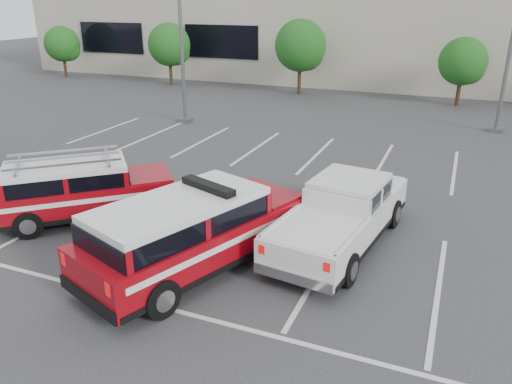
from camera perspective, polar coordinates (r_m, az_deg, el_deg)
ground at (r=13.16m, az=-4.06°, el=-6.49°), size 120.00×120.00×0.00m
stall_markings at (r=16.93m, az=2.72°, el=0.13°), size 23.00×15.00×0.01m
convention_building at (r=42.55m, az=16.54°, el=18.70°), size 60.00×16.99×13.20m
tree_far_left at (r=44.45m, az=-21.14°, el=15.38°), size 2.77×2.77×3.99m
tree_left at (r=38.34m, az=-9.73°, el=16.10°), size 3.07×3.07×4.42m
tree_mid_left at (r=34.11m, az=5.26°, el=16.13°), size 3.37×3.37×4.85m
tree_mid_right at (r=32.61m, az=22.70°, el=13.43°), size 2.77×2.77×3.99m
light_pole_left at (r=26.03m, az=-8.66°, el=19.09°), size 0.90×0.60×10.24m
fire_chief_suv at (r=11.97m, az=-7.05°, el=-5.07°), size 4.04×6.25×2.07m
white_pickup at (r=13.28m, az=9.73°, el=-3.19°), size 2.67×5.84×1.73m
ladder_suv at (r=15.46m, az=-19.21°, el=-0.15°), size 4.97×4.75×1.95m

